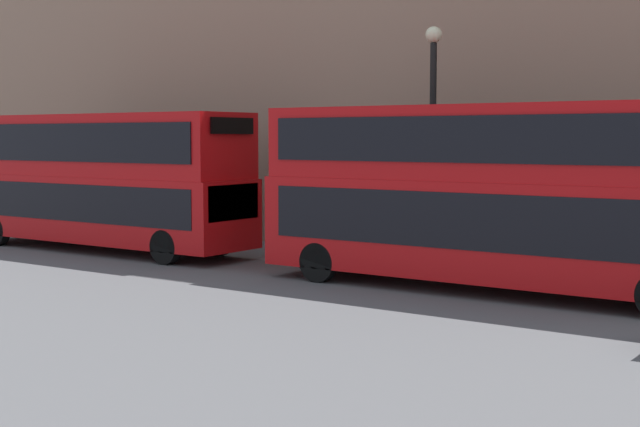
{
  "coord_description": "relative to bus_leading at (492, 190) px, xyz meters",
  "views": [
    {
      "loc": [
        -17.6,
        -2.4,
        3.63
      ],
      "look_at": [
        0.48,
        10.27,
        1.73
      ],
      "focal_mm": 50.0,
      "sensor_mm": 36.0,
      "label": 1
    }
  ],
  "objects": [
    {
      "name": "bus_leading",
      "position": [
        0.0,
        0.0,
        0.0
      ],
      "size": [
        2.59,
        11.48,
        4.36
      ],
      "color": "#B20C0F",
      "rests_on": "ground"
    },
    {
      "name": "bus_second_in_queue",
      "position": [
        -0.0,
        13.39,
        -0.02
      ],
      "size": [
        2.59,
        11.03,
        4.33
      ],
      "color": "#B20C0F",
      "rests_on": "ground"
    },
    {
      "name": "street_lamp",
      "position": [
        2.16,
        2.72,
        1.64
      ],
      "size": [
        0.44,
        0.44,
        6.56
      ],
      "color": "black",
      "rests_on": "ground"
    }
  ]
}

